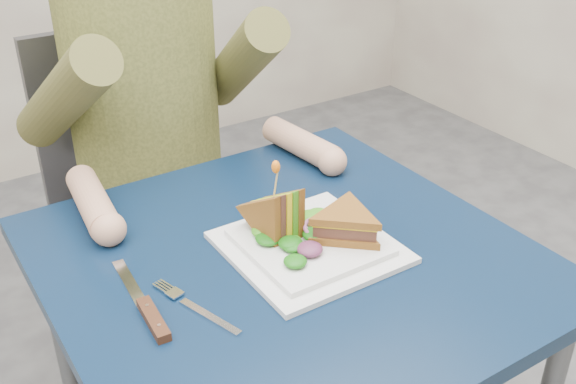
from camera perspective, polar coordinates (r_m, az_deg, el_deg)
table at (r=1.16m, az=-0.06°, el=-8.51°), size 0.75×0.75×0.73m
chair at (r=1.74m, az=-12.31°, el=0.38°), size 0.42×0.40×0.93m
diner at (r=1.50m, az=-12.20°, el=11.24°), size 0.54×0.59×0.74m
plate at (r=1.12m, az=1.83°, el=-4.54°), size 0.26×0.26×0.02m
sandwich_flat at (r=1.11m, az=4.93°, el=-2.72°), size 0.19×0.19×0.05m
sandwich_upright at (r=1.11m, az=-1.00°, el=-2.09°), size 0.08×0.13×0.13m
fork at (r=1.01m, az=-7.71°, el=-9.72°), size 0.06×0.18×0.01m
knife at (r=1.01m, az=-11.71°, el=-9.92°), size 0.03×0.22×0.02m
toothpick at (r=1.08m, az=-1.03°, el=0.82°), size 0.01×0.01×0.06m
toothpick_frill at (r=1.06m, az=-1.04°, el=2.14°), size 0.01×0.01×0.02m
lettuce_spill at (r=1.12m, az=1.77°, el=-3.33°), size 0.15×0.13×0.02m
onion_ring at (r=1.12m, az=2.34°, el=-3.07°), size 0.04×0.04×0.02m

